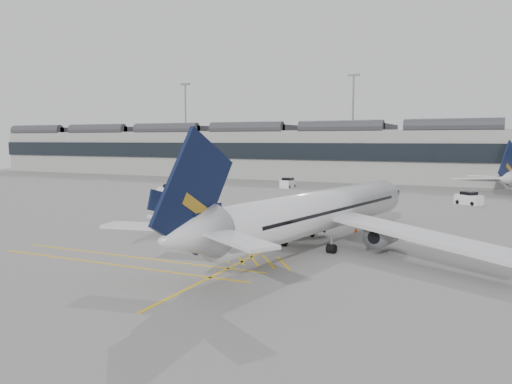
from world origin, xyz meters
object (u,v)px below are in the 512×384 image
at_px(baggage_cart_a, 248,221).
at_px(pushback_tug, 204,217).
at_px(ramp_agent_a, 291,218).
at_px(ramp_agent_b, 245,224).
at_px(belt_loader, 297,230).
at_px(airliner_main, 317,212).

height_order(baggage_cart_a, pushback_tug, baggage_cart_a).
relative_size(ramp_agent_a, ramp_agent_b, 1.06).
relative_size(belt_loader, baggage_cart_a, 2.31).
height_order(airliner_main, pushback_tug, airliner_main).
height_order(belt_loader, pushback_tug, belt_loader).
xyz_separation_m(airliner_main, ramp_agent_b, (-8.29, 3.22, -2.05)).
height_order(belt_loader, baggage_cart_a, baggage_cart_a).
bearing_deg(ramp_agent_a, airliner_main, -91.93).
xyz_separation_m(baggage_cart_a, pushback_tug, (-6.40, 2.27, -0.35)).
bearing_deg(pushback_tug, belt_loader, -11.78).
bearing_deg(ramp_agent_b, belt_loader, 144.43).
bearing_deg(ramp_agent_b, pushback_tug, -65.04).
relative_size(airliner_main, ramp_agent_a, 20.58).
xyz_separation_m(ramp_agent_a, ramp_agent_b, (-3.00, -4.62, -0.05)).
relative_size(airliner_main, ramp_agent_b, 21.91).
distance_m(airliner_main, ramp_agent_a, 9.66).
xyz_separation_m(belt_loader, ramp_agent_a, (-2.20, 4.12, 0.36)).
height_order(baggage_cart_a, ramp_agent_a, baggage_cart_a).
xyz_separation_m(baggage_cart_a, ramp_agent_b, (-0.05, -0.55, -0.22)).
height_order(ramp_agent_a, pushback_tug, ramp_agent_a).
distance_m(belt_loader, ramp_agent_b, 5.23).
relative_size(baggage_cart_a, ramp_agent_a, 1.11).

